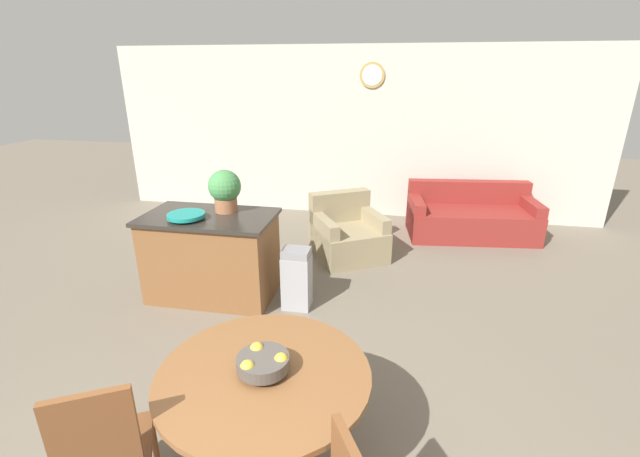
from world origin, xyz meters
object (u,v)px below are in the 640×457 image
(dining_chair_near_left, at_px, (105,450))
(trash_bin, at_px, (297,279))
(couch, at_px, (471,218))
(armchair, at_px, (347,236))
(dining_table, at_px, (265,396))
(kitchen_island, at_px, (212,256))
(teal_bowl, at_px, (186,215))
(fruit_bowl, at_px, (263,362))
(potted_plant, at_px, (225,189))

(dining_chair_near_left, bearing_deg, trash_bin, 51.34)
(couch, xyz_separation_m, armchair, (-1.70, -1.08, 0.01))
(dining_table, xyz_separation_m, kitchen_island, (-1.24, 2.02, -0.11))
(teal_bowl, height_order, trash_bin, teal_bowl)
(fruit_bowl, bearing_deg, dining_chair_near_left, -145.40)
(dining_table, height_order, trash_bin, dining_table)
(kitchen_island, distance_m, teal_bowl, 0.55)
(teal_bowl, distance_m, armchair, 2.18)
(teal_bowl, bearing_deg, dining_table, -53.09)
(kitchen_island, relative_size, potted_plant, 3.06)
(kitchen_island, bearing_deg, armchair, 45.63)
(dining_chair_near_left, xyz_separation_m, potted_plant, (-0.41, 2.66, 0.63))
(fruit_bowl, height_order, kitchen_island, kitchen_island)
(teal_bowl, relative_size, armchair, 0.33)
(armchair, bearing_deg, teal_bowl, -164.95)
(dining_chair_near_left, distance_m, trash_bin, 2.46)
(fruit_bowl, relative_size, kitchen_island, 0.22)
(kitchen_island, xyz_separation_m, couch, (3.00, 2.41, -0.19))
(fruit_bowl, bearing_deg, trash_bin, 98.42)
(dining_table, height_order, kitchen_island, kitchen_island)
(dining_table, bearing_deg, trash_bin, 98.46)
(fruit_bowl, bearing_deg, potted_plant, 116.78)
(armchair, bearing_deg, couch, 1.96)
(dining_chair_near_left, height_order, trash_bin, dining_chair_near_left)
(dining_chair_near_left, distance_m, couch, 5.49)
(dining_chair_near_left, xyz_separation_m, kitchen_island, (-0.54, 2.49, -0.07))
(fruit_bowl, xyz_separation_m, armchair, (0.06, 3.34, -0.53))
(couch, bearing_deg, trash_bin, -135.93)
(kitchen_island, bearing_deg, fruit_bowl, -58.47)
(teal_bowl, bearing_deg, kitchen_island, 45.20)
(dining_chair_near_left, relative_size, fruit_bowl, 3.30)
(kitchen_island, bearing_deg, teal_bowl, -134.80)
(dining_table, relative_size, kitchen_island, 0.89)
(fruit_bowl, distance_m, trash_bin, 2.02)
(dining_chair_near_left, relative_size, armchair, 0.85)
(dining_chair_near_left, bearing_deg, armchair, 49.78)
(fruit_bowl, height_order, armchair, fruit_bowl)
(kitchen_island, bearing_deg, dining_table, -58.45)
(dining_table, xyz_separation_m, armchair, (0.06, 3.34, -0.29))
(couch, bearing_deg, dining_table, -118.18)
(armchair, bearing_deg, dining_chair_near_left, -131.64)
(potted_plant, bearing_deg, couch, 38.06)
(dining_chair_near_left, height_order, fruit_bowl, dining_chair_near_left)
(couch, bearing_deg, teal_bowl, -147.39)
(dining_table, bearing_deg, potted_plant, 116.81)
(fruit_bowl, bearing_deg, dining_table, -28.51)
(dining_table, height_order, armchair, armchair)
(kitchen_island, bearing_deg, potted_plant, 50.99)
(potted_plant, distance_m, trash_bin, 1.20)
(potted_plant, xyz_separation_m, armchair, (1.16, 1.16, -0.88))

